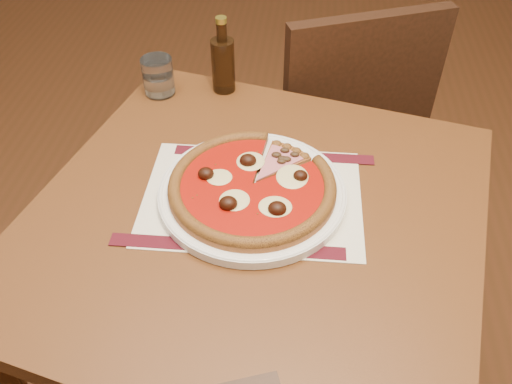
# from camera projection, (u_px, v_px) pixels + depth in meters

# --- Properties ---
(table) EXTENTS (0.96, 0.96, 0.75)m
(table) POSITION_uv_depth(u_px,v_px,m) (255.00, 248.00, 1.05)
(table) COLOR brown
(table) RESTS_ON ground
(chair_far) EXTENTS (0.55, 0.55, 0.89)m
(chair_far) POSITION_uv_depth(u_px,v_px,m) (340.00, 123.00, 1.59)
(chair_far) COLOR black
(chair_far) RESTS_ON ground
(placemat) EXTENTS (0.41, 0.30, 0.00)m
(placemat) POSITION_uv_depth(u_px,v_px,m) (252.00, 197.00, 1.01)
(placemat) COLOR beige
(placemat) RESTS_ON table
(plate) EXTENTS (0.35, 0.35, 0.02)m
(plate) POSITION_uv_depth(u_px,v_px,m) (252.00, 193.00, 1.00)
(plate) COLOR white
(plate) RESTS_ON placemat
(pizza) EXTENTS (0.31, 0.31, 0.04)m
(pizza) POSITION_uv_depth(u_px,v_px,m) (252.00, 185.00, 0.99)
(pizza) COLOR #A35827
(pizza) RESTS_ON plate
(ham_slice) EXTENTS (0.10, 0.13, 0.02)m
(ham_slice) POSITION_uv_depth(u_px,v_px,m) (284.00, 163.00, 1.04)
(ham_slice) COLOR #A35827
(ham_slice) RESTS_ON plate
(water_glass) EXTENTS (0.08, 0.08, 0.09)m
(water_glass) POSITION_uv_depth(u_px,v_px,m) (158.00, 76.00, 1.24)
(water_glass) COLOR white
(water_glass) RESTS_ON table
(bottle) EXTENTS (0.05, 0.05, 0.18)m
(bottle) POSITION_uv_depth(u_px,v_px,m) (223.00, 63.00, 1.23)
(bottle) COLOR black
(bottle) RESTS_ON table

